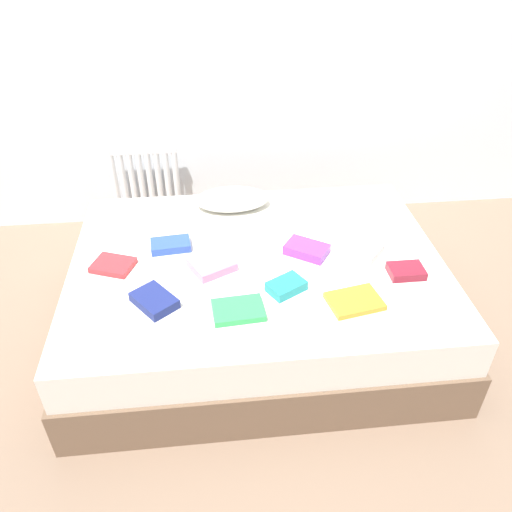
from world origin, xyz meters
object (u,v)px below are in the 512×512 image
textbook_teal (286,286)px  textbook_pink (212,265)px  pillow (232,199)px  textbook_blue (171,245)px  textbook_red (113,265)px  radiator (146,181)px  bed (257,295)px  textbook_navy (154,300)px  textbook_green (238,310)px  textbook_purple (307,249)px  textbook_orange (355,301)px  textbook_white (366,251)px  textbook_maroon (406,271)px

textbook_teal → textbook_pink: 0.42m
pillow → textbook_blue: 0.55m
pillow → textbook_teal: size_ratio=2.56×
textbook_pink → textbook_red: textbook_pink is taller
radiator → textbook_pink: bearing=-70.7°
bed → textbook_navy: textbook_navy is taller
textbook_green → textbook_purple: bearing=42.6°
radiator → textbook_green: bearing=-71.2°
textbook_pink → textbook_orange: textbook_pink is taller
textbook_orange → textbook_purple: textbook_purple is taller
textbook_teal → textbook_green: textbook_teal is taller
textbook_pink → textbook_purple: bearing=-18.2°
textbook_pink → textbook_orange: bearing=-54.6°
textbook_orange → textbook_white: bearing=55.5°
textbook_navy → textbook_maroon: size_ratio=1.21×
bed → textbook_pink: bearing=-166.1°
radiator → textbook_pink: (0.44, -1.26, 0.15)m
pillow → textbook_pink: (-0.15, -0.61, -0.03)m
textbook_teal → textbook_maroon: 0.63m
bed → textbook_white: textbook_white is taller
textbook_white → textbook_red: (-1.34, 0.03, -0.01)m
textbook_pink → textbook_blue: bearing=109.8°
textbook_red → pillow: bearing=60.8°
textbook_teal → textbook_maroon: bearing=-24.4°
textbook_orange → textbook_blue: (-0.88, 0.55, 0.01)m
textbook_teal → textbook_orange: 0.33m
textbook_orange → textbook_maroon: (0.32, 0.19, 0.01)m
textbook_red → textbook_orange: bearing=1.7°
textbook_green → textbook_maroon: textbook_maroon is taller
bed → textbook_orange: textbook_orange is taller
textbook_purple → textbook_pink: bearing=-137.3°
pillow → textbook_white: pillow is taller
textbook_pink → textbook_purple: (0.51, 0.08, 0.00)m
textbook_teal → textbook_purple: bearing=32.2°
textbook_teal → textbook_maroon: textbook_teal is taller
textbook_purple → textbook_blue: bearing=-155.8°
textbook_navy → textbook_purple: (0.79, 0.33, 0.00)m
textbook_white → textbook_navy: (-1.11, -0.29, -0.00)m
bed → textbook_blue: size_ratio=9.45×
textbook_navy → textbook_green: bearing=37.8°
textbook_pink → textbook_maroon: (0.98, -0.16, -0.00)m
textbook_white → textbook_maroon: bearing=-99.1°
textbook_pink → textbook_white: bearing=-24.7°
bed → textbook_teal: size_ratio=11.34×
textbook_red → textbook_pink: bearing=13.9°
textbook_blue → textbook_purple: 0.74m
textbook_teal → textbook_pink: bearing=118.8°
bed → textbook_pink: size_ratio=9.80×
radiator → pillow: bearing=-47.7°
bed → textbook_red: textbook_red is taller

